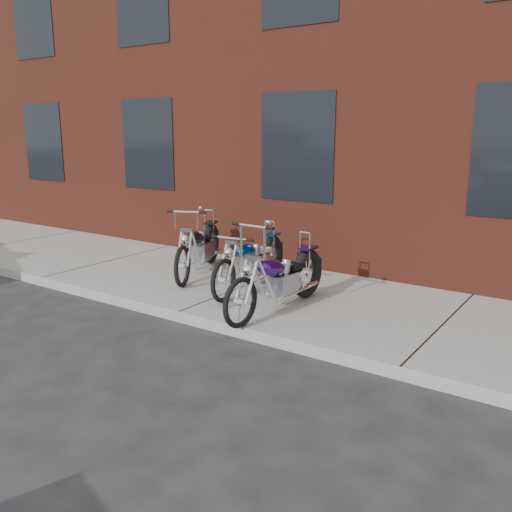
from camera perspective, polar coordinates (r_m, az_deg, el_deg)
The scene contains 6 objects.
ground at distance 7.27m, azimuth -8.11°, elevation -6.94°, with size 120.00×120.00×0.00m, color black.
sidewalk at distance 8.35m, azimuth -1.14°, elevation -3.62°, with size 22.00×3.00×0.15m, color gray.
building_brick at distance 13.89m, azimuth 15.57°, elevation 18.93°, with size 22.00×10.00×8.00m, color maroon.
chopper_purple at distance 7.10m, azimuth 2.46°, elevation -2.67°, with size 0.53×2.19×1.23m.
chopper_blue at distance 8.12m, azimuth -0.50°, elevation -0.72°, with size 0.52×2.14×0.93m.
chopper_third at distance 9.01m, azimuth -6.03°, elevation 0.70°, with size 0.98×2.09×1.13m.
Camera 1 is at (4.68, -4.98, 2.47)m, focal length 38.00 mm.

